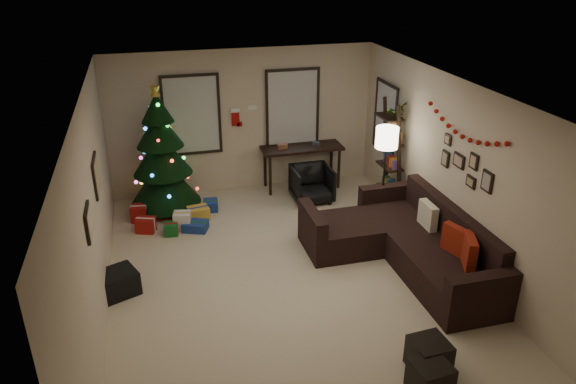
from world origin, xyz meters
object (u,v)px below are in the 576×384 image
object	(u,v)px
christmas_tree	(162,159)
desk	(302,151)
desk_chair	(312,184)
bookshelf	(391,159)
sofa	(406,244)

from	to	relation	value
christmas_tree	desk	world-z (taller)	christmas_tree
desk	desk_chair	size ratio (longest dim) A/B	2.31
desk_chair	bookshelf	world-z (taller)	bookshelf
desk	desk_chair	xyz separation A→B (m)	(0.01, -0.65, -0.41)
desk	sofa	bearing A→B (deg)	-76.57
desk_chair	bookshelf	distance (m)	1.54
sofa	desk	world-z (taller)	sofa
christmas_tree	desk_chair	xyz separation A→B (m)	(2.65, -0.36, -0.63)
christmas_tree	bookshelf	distance (m)	4.01
desk_chair	bookshelf	bearing A→B (deg)	-30.01
sofa	desk	size ratio (longest dim) A/B	1.93
desk	bookshelf	world-z (taller)	bookshelf
christmas_tree	sofa	xyz separation A→B (m)	(3.38, -2.78, -0.66)
sofa	bookshelf	world-z (taller)	bookshelf
desk	desk_chair	distance (m)	0.77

